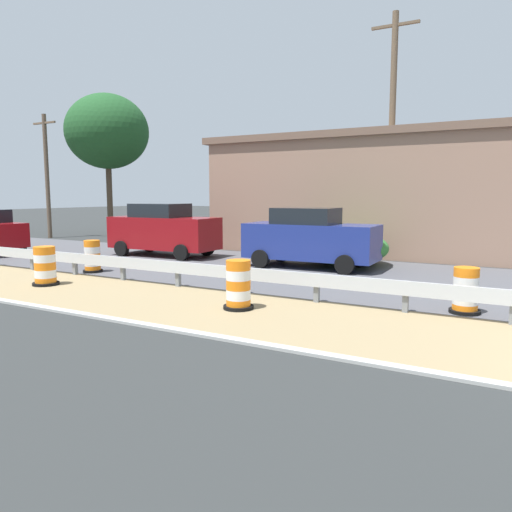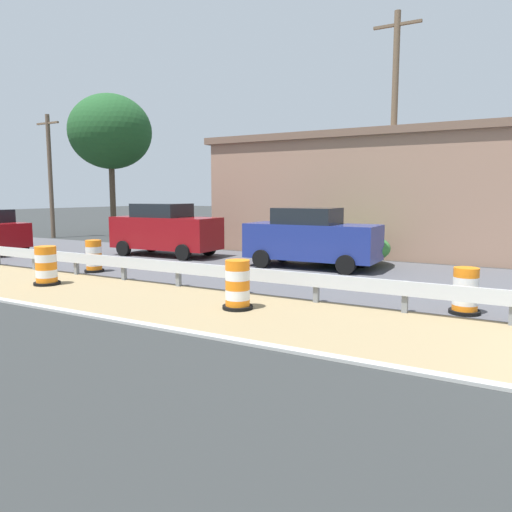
{
  "view_description": "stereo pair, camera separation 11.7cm",
  "coord_description": "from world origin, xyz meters",
  "px_view_note": "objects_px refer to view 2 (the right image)",
  "views": [
    {
      "loc": [
        -8.38,
        2.34,
        2.57
      ],
      "look_at": [
        2.79,
        8.54,
        0.95
      ],
      "focal_mm": 34.25,
      "sensor_mm": 36.0,
      "label": 1
    },
    {
      "loc": [
        -8.32,
        2.24,
        2.57
      ],
      "look_at": [
        2.79,
        8.54,
        0.95
      ],
      "focal_mm": 34.25,
      "sensor_mm": 36.0,
      "label": 2
    }
  ],
  "objects_px": {
    "traffic_barrel_far": "(94,258)",
    "car_trailing_near_lane": "(311,238)",
    "traffic_barrel_mid": "(46,267)",
    "traffic_barrel_close": "(238,287)",
    "utility_pole_near": "(394,135)",
    "car_distant_c": "(165,230)",
    "utility_pole_mid": "(50,174)",
    "traffic_barrel_nearest": "(465,293)"
  },
  "relations": [
    {
      "from": "traffic_barrel_far",
      "to": "car_trailing_near_lane",
      "type": "distance_m",
      "value": 7.4
    },
    {
      "from": "traffic_barrel_mid",
      "to": "traffic_barrel_far",
      "type": "distance_m",
      "value": 2.39
    },
    {
      "from": "traffic_barrel_close",
      "to": "utility_pole_near",
      "type": "distance_m",
      "value": 11.1
    },
    {
      "from": "traffic_barrel_far",
      "to": "utility_pole_near",
      "type": "distance_m",
      "value": 11.98
    },
    {
      "from": "traffic_barrel_mid",
      "to": "utility_pole_near",
      "type": "distance_m",
      "value": 13.28
    },
    {
      "from": "traffic_barrel_mid",
      "to": "car_distant_c",
      "type": "distance_m",
      "value": 7.02
    },
    {
      "from": "car_distant_c",
      "to": "utility_pole_mid",
      "type": "bearing_deg",
      "value": 162.1
    },
    {
      "from": "car_trailing_near_lane",
      "to": "utility_pole_mid",
      "type": "height_order",
      "value": "utility_pole_mid"
    },
    {
      "from": "traffic_barrel_close",
      "to": "traffic_barrel_far",
      "type": "distance_m",
      "value": 7.25
    },
    {
      "from": "car_distant_c",
      "to": "traffic_barrel_mid",
      "type": "bearing_deg",
      "value": -80.12
    },
    {
      "from": "utility_pole_near",
      "to": "traffic_barrel_mid",
      "type": "bearing_deg",
      "value": 145.57
    },
    {
      "from": "traffic_barrel_nearest",
      "to": "traffic_barrel_mid",
      "type": "relative_size",
      "value": 0.91
    },
    {
      "from": "car_trailing_near_lane",
      "to": "utility_pole_near",
      "type": "distance_m",
      "value": 5.55
    },
    {
      "from": "traffic_barrel_far",
      "to": "traffic_barrel_nearest",
      "type": "bearing_deg",
      "value": -90.44
    },
    {
      "from": "car_distant_c",
      "to": "utility_pole_mid",
      "type": "distance_m",
      "value": 12.13
    },
    {
      "from": "traffic_barrel_nearest",
      "to": "utility_pole_mid",
      "type": "xyz_separation_m",
      "value": [
        7.97,
        23.56,
        3.27
      ]
    },
    {
      "from": "utility_pole_near",
      "to": "utility_pole_mid",
      "type": "relative_size",
      "value": 1.31
    },
    {
      "from": "traffic_barrel_mid",
      "to": "car_distant_c",
      "type": "xyz_separation_m",
      "value": [
        6.85,
        1.39,
        0.59
      ]
    },
    {
      "from": "traffic_barrel_nearest",
      "to": "traffic_barrel_far",
      "type": "relative_size",
      "value": 0.95
    },
    {
      "from": "traffic_barrel_nearest",
      "to": "utility_pole_near",
      "type": "bearing_deg",
      "value": 24.51
    },
    {
      "from": "traffic_barrel_close",
      "to": "car_trailing_near_lane",
      "type": "height_order",
      "value": "car_trailing_near_lane"
    },
    {
      "from": "utility_pole_near",
      "to": "utility_pole_mid",
      "type": "xyz_separation_m",
      "value": [
        -0.16,
        19.85,
        -1.13
      ]
    },
    {
      "from": "traffic_barrel_far",
      "to": "car_distant_c",
      "type": "relative_size",
      "value": 0.23
    },
    {
      "from": "traffic_barrel_far",
      "to": "car_trailing_near_lane",
      "type": "relative_size",
      "value": 0.23
    },
    {
      "from": "traffic_barrel_mid",
      "to": "traffic_barrel_far",
      "type": "bearing_deg",
      "value": 15.3
    },
    {
      "from": "traffic_barrel_mid",
      "to": "traffic_barrel_close",
      "type": "bearing_deg",
      "value": -88.48
    },
    {
      "from": "traffic_barrel_close",
      "to": "utility_pole_mid",
      "type": "distance_m",
      "value": 21.77
    },
    {
      "from": "car_distant_c",
      "to": "utility_pole_near",
      "type": "distance_m",
      "value": 9.91
    },
    {
      "from": "traffic_barrel_far",
      "to": "car_distant_c",
      "type": "distance_m",
      "value": 4.65
    },
    {
      "from": "traffic_barrel_far",
      "to": "utility_pole_mid",
      "type": "height_order",
      "value": "utility_pole_mid"
    },
    {
      "from": "car_distant_c",
      "to": "utility_pole_near",
      "type": "xyz_separation_m",
      "value": [
        3.5,
        -8.48,
        3.76
      ]
    },
    {
      "from": "traffic_barrel_close",
      "to": "car_distant_c",
      "type": "bearing_deg",
      "value": 48.98
    },
    {
      "from": "traffic_barrel_nearest",
      "to": "traffic_barrel_close",
      "type": "relative_size",
      "value": 0.91
    },
    {
      "from": "traffic_barrel_close",
      "to": "car_trailing_near_lane",
      "type": "distance_m",
      "value": 6.69
    },
    {
      "from": "traffic_barrel_close",
      "to": "car_distant_c",
      "type": "distance_m",
      "value": 10.2
    },
    {
      "from": "traffic_barrel_close",
      "to": "utility_pole_near",
      "type": "xyz_separation_m",
      "value": [
        10.18,
        -0.79,
        4.35
      ]
    },
    {
      "from": "utility_pole_near",
      "to": "utility_pole_mid",
      "type": "height_order",
      "value": "utility_pole_near"
    },
    {
      "from": "traffic_barrel_nearest",
      "to": "traffic_barrel_mid",
      "type": "distance_m",
      "value": 11.03
    },
    {
      "from": "traffic_barrel_nearest",
      "to": "utility_pole_mid",
      "type": "distance_m",
      "value": 25.08
    },
    {
      "from": "traffic_barrel_mid",
      "to": "utility_pole_near",
      "type": "bearing_deg",
      "value": -34.43
    },
    {
      "from": "traffic_barrel_mid",
      "to": "utility_pole_near",
      "type": "xyz_separation_m",
      "value": [
        10.35,
        -7.09,
        4.35
      ]
    },
    {
      "from": "traffic_barrel_close",
      "to": "traffic_barrel_mid",
      "type": "distance_m",
      "value": 6.3
    }
  ]
}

